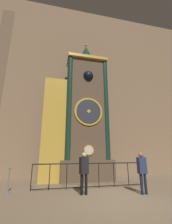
% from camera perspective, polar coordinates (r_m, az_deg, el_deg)
% --- Properties ---
extents(ground_plane, '(28.00, 28.00, 0.00)m').
position_cam_1_polar(ground_plane, '(6.26, 13.89, -29.65)').
color(ground_plane, '#847056').
extents(cathedral_back_wall, '(24.00, 0.32, 14.30)m').
position_cam_1_polar(cathedral_back_wall, '(12.51, 0.11, 11.03)').
color(cathedral_back_wall, '#997A5B').
rests_on(cathedral_back_wall, ground_plane).
extents(clock_tower, '(4.35, 1.80, 9.66)m').
position_cam_1_polar(clock_tower, '(9.86, -2.64, -1.55)').
color(clock_tower, brown).
rests_on(clock_tower, ground_plane).
extents(railing_fence, '(5.48, 0.05, 1.12)m').
position_cam_1_polar(railing_fence, '(7.77, 1.95, -22.45)').
color(railing_fence, black).
rests_on(railing_fence, ground_plane).
extents(visitor_near, '(0.39, 0.31, 1.61)m').
position_cam_1_polar(visitor_near, '(6.55, -0.79, -20.85)').
color(visitor_near, black).
rests_on(visitor_near, ground_plane).
extents(visitor_far, '(0.35, 0.24, 1.62)m').
position_cam_1_polar(visitor_far, '(7.02, 20.57, -19.45)').
color(visitor_far, '#1B213A').
rests_on(visitor_far, ground_plane).
extents(stanchion_post, '(0.28, 0.28, 1.01)m').
position_cam_1_polar(stanchion_post, '(7.65, -27.60, -23.24)').
color(stanchion_post, gray).
rests_on(stanchion_post, ground_plane).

